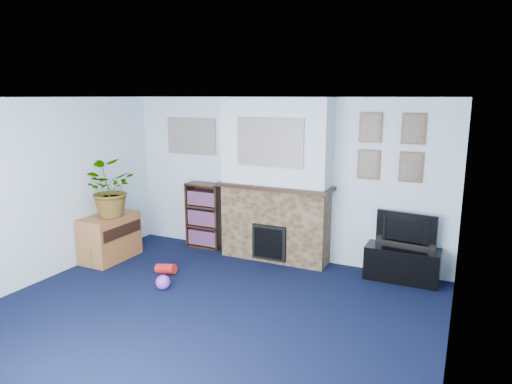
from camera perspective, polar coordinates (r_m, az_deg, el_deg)
The scene contains 26 objects.
floor at distance 5.31m, azimuth -6.63°, elevation -15.24°, with size 5.00×4.50×0.01m, color black.
ceiling at distance 4.72m, azimuth -7.34°, elevation 11.65°, with size 5.00×4.50×0.01m, color white.
wall_back at distance 6.84m, azimuth 3.09°, elevation 1.68°, with size 5.00×0.04×2.40m, color silver.
wall_front at distance 3.30m, azimuth -28.59°, elevation -11.19°, with size 5.00×0.04×2.40m, color silver.
wall_left at distance 6.54m, azimuth -25.88°, elevation 0.00°, with size 0.04×4.50×2.40m, color silver.
wall_right at distance 4.17m, azimuth 23.76°, elevation -6.07°, with size 0.04×4.50×2.40m, color silver.
chimney_breast at distance 6.66m, azimuth 2.42°, elevation 1.26°, with size 1.72×0.50×2.40m.
collage_main at distance 6.38m, azimuth 1.73°, elevation 6.21°, with size 1.00×0.03×0.68m, color gray.
collage_left at distance 7.47m, azimuth -8.06°, elevation 6.93°, with size 0.90×0.03×0.58m, color gray.
portrait_tl at distance 6.35m, azimuth 14.13°, elevation 7.82°, with size 0.30×0.03×0.40m, color brown.
portrait_tr at distance 6.27m, azimuth 19.10°, elevation 7.48°, with size 0.30×0.03×0.40m, color brown.
portrait_bl at distance 6.40m, azimuth 13.90°, elevation 3.36°, with size 0.30×0.03×0.40m, color brown.
portrait_br at distance 6.32m, azimuth 18.79°, elevation 2.97°, with size 0.30×0.03×0.40m, color brown.
tv_stand at distance 6.44m, azimuth 17.79°, elevation -8.55°, with size 0.95×0.40×0.45m, color black.
television at distance 6.32m, azimuth 18.07°, elevation -4.63°, with size 0.79×0.10×0.46m, color black.
bookshelf at distance 7.42m, azimuth -6.38°, elevation -3.09°, with size 0.58×0.28×1.05m.
sideboard at distance 7.21m, azimuth -17.78°, elevation -5.32°, with size 0.48×0.87×0.67m, color #985C31.
potted_plant at distance 6.96m, azimuth -18.14°, elevation 0.27°, with size 0.73×0.63×0.81m, color #26661E.
mantel_clock at distance 6.65m, azimuth 1.38°, elevation 1.58°, with size 0.10×0.06×0.14m, color gold.
mantel_candle at distance 6.50m, azimuth 4.63°, elevation 1.39°, with size 0.05×0.05×0.16m, color #B2BFC6.
mantel_teddy at distance 6.87m, azimuth -2.43°, elevation 1.85°, with size 0.12×0.12×0.12m, color slate.
mantel_can at distance 6.38m, azimuth 8.07°, elevation 0.91°, with size 0.06×0.06×0.12m, color blue.
green_crate at distance 7.15m, azimuth -19.27°, elevation -7.31°, with size 0.38×0.30×0.30m, color #198C26.
toy_ball at distance 6.03m, azimuth -11.55°, elevation -11.02°, with size 0.19×0.19×0.19m, color purple.
toy_block at distance 7.32m, azimuth -18.01°, elevation -7.04°, with size 0.19×0.19×0.23m, color blue.
toy_tube at distance 6.52m, azimuth -11.19°, elevation -9.40°, with size 0.14×0.14×0.29m, color red.
Camera 1 is at (2.53, -3.99, 2.42)m, focal length 32.00 mm.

